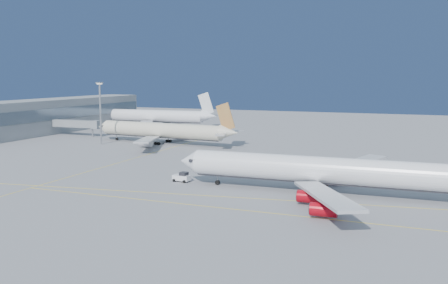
% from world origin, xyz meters
% --- Properties ---
extents(ground, '(500.00, 500.00, 0.00)m').
position_xyz_m(ground, '(0.00, 0.00, 0.00)').
color(ground, slate).
rests_on(ground, ground).
extents(terminal, '(18.40, 110.00, 15.00)m').
position_xyz_m(terminal, '(-114.93, 85.00, 7.51)').
color(terminal, gray).
rests_on(terminal, ground).
extents(jet_bridge, '(23.60, 3.60, 6.90)m').
position_xyz_m(jet_bridge, '(-93.11, 72.00, 5.17)').
color(jet_bridge, gray).
rests_on(jet_bridge, ground).
extents(taxiway_lines, '(118.86, 140.00, 0.02)m').
position_xyz_m(taxiway_lines, '(-14.71, 6.34, 0.01)').
color(taxiway_lines, yellow).
rests_on(taxiway_lines, ground).
extents(airliner_virgin, '(67.84, 61.07, 16.77)m').
position_xyz_m(airliner_virgin, '(23.30, 5.41, 5.05)').
color(airliner_virgin, white).
rests_on(airliner_virgin, ground).
extents(airliner_etihad, '(62.62, 57.66, 16.34)m').
position_xyz_m(airliner_etihad, '(-47.68, 64.18, 4.97)').
color(airliner_etihad, beige).
rests_on(airliner_etihad, ground).
extents(airliner_third, '(66.19, 60.98, 17.76)m').
position_xyz_m(airliner_third, '(-82.18, 118.72, 5.37)').
color(airliner_third, white).
rests_on(airliner_third, ground).
extents(pushback_tug, '(4.51, 3.06, 2.41)m').
position_xyz_m(pushback_tug, '(-10.62, 5.06, 1.12)').
color(pushback_tug, white).
rests_on(pushback_tug, ground).
extents(light_mast, '(2.01, 2.01, 23.23)m').
position_xyz_m(light_mast, '(-68.43, 53.44, 13.71)').
color(light_mast, gray).
rests_on(light_mast, ground).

